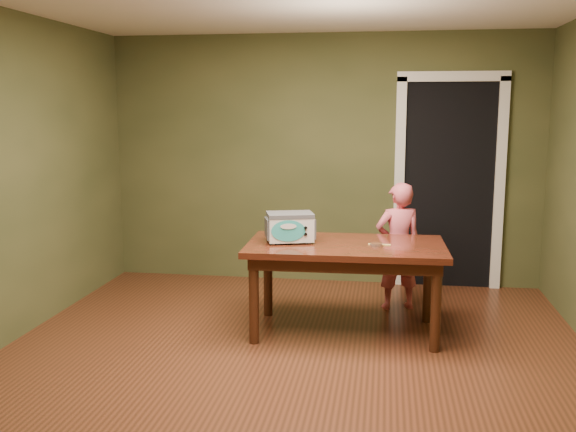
% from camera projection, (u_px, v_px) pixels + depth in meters
% --- Properties ---
extents(floor, '(5.00, 5.00, 0.00)m').
position_uv_depth(floor, '(286.00, 373.00, 4.51)').
color(floor, brown).
rests_on(floor, ground).
extents(room_shell, '(4.52, 5.02, 2.61)m').
position_uv_depth(room_shell, '(286.00, 128.00, 4.22)').
color(room_shell, brown).
rests_on(room_shell, ground).
extents(doorway, '(1.10, 0.66, 2.25)m').
position_uv_depth(doorway, '(446.00, 182.00, 6.85)').
color(doorway, black).
rests_on(doorway, ground).
extents(dining_table, '(1.62, 0.94, 0.75)m').
position_uv_depth(dining_table, '(346.00, 256.00, 5.23)').
color(dining_table, '#38190C').
rests_on(dining_table, floor).
extents(toy_oven, '(0.45, 0.36, 0.24)m').
position_uv_depth(toy_oven, '(290.00, 226.00, 5.25)').
color(toy_oven, '#4C4F54').
rests_on(toy_oven, dining_table).
extents(baking_pan, '(0.10, 0.10, 0.02)m').
position_uv_depth(baking_pan, '(376.00, 245.00, 5.12)').
color(baking_pan, silver).
rests_on(baking_pan, dining_table).
extents(spatula, '(0.18, 0.03, 0.01)m').
position_uv_depth(spatula, '(379.00, 245.00, 5.16)').
color(spatula, '#F7DA6B').
rests_on(spatula, dining_table).
extents(child, '(0.49, 0.40, 1.18)m').
position_uv_depth(child, '(398.00, 246.00, 5.88)').
color(child, '#E25D6C').
rests_on(child, floor).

